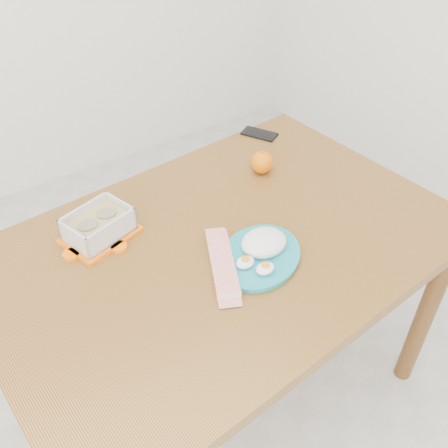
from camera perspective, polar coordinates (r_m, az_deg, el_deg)
ground at (r=1.87m, az=-2.96°, el=-22.45°), size 3.50×3.50×0.00m
dining_table at (r=1.42m, az=0.00°, el=-4.66°), size 1.33×0.93×0.75m
food_container at (r=1.39m, az=-14.12°, el=-0.21°), size 0.22×0.19×0.08m
orange_fruit at (r=1.61m, az=4.36°, el=7.03°), size 0.07×0.07×0.07m
rice_plate at (r=1.30m, az=4.26°, el=-3.03°), size 0.34×0.34×0.07m
candy_bar at (r=1.28m, az=-0.22°, el=-4.47°), size 0.16×0.24×0.02m
smartphone at (r=1.83m, az=4.06°, el=10.24°), size 0.11×0.14×0.01m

